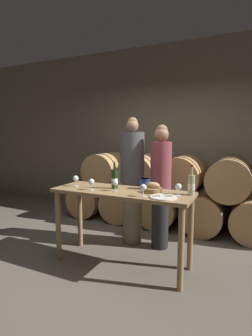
# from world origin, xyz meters

# --- Properties ---
(ground_plane) EXTENTS (10.00, 10.00, 0.00)m
(ground_plane) POSITION_xyz_m (0.00, 0.00, 0.00)
(ground_plane) COLOR #665E51
(stone_wall_back) EXTENTS (10.00, 0.12, 3.20)m
(stone_wall_back) POSITION_xyz_m (0.00, 2.18, 1.60)
(stone_wall_back) COLOR #706656
(stone_wall_back) RESTS_ON ground_plane
(barrel_stack) EXTENTS (3.51, 0.91, 1.23)m
(barrel_stack) POSITION_xyz_m (-0.00, 1.60, 0.58)
(barrel_stack) COLOR tan
(barrel_stack) RESTS_ON ground_plane
(tasting_table) EXTENTS (1.65, 0.58, 0.92)m
(tasting_table) POSITION_xyz_m (0.00, 0.00, 0.77)
(tasting_table) COLOR #99754C
(tasting_table) RESTS_ON ground_plane
(person_left) EXTENTS (0.34, 0.34, 1.80)m
(person_left) POSITION_xyz_m (-0.16, 0.66, 0.92)
(person_left) COLOR #756651
(person_left) RESTS_ON ground_plane
(person_right) EXTENTS (0.28, 0.28, 1.69)m
(person_right) POSITION_xyz_m (0.26, 0.66, 0.88)
(person_right) COLOR #232326
(person_right) RESTS_ON ground_plane
(wine_bottle_red) EXTENTS (0.08, 0.08, 0.33)m
(wine_bottle_red) POSITION_xyz_m (-0.13, 0.06, 1.03)
(wine_bottle_red) COLOR #193819
(wine_bottle_red) RESTS_ON tasting_table
(wine_bottle_white) EXTENTS (0.08, 0.08, 0.33)m
(wine_bottle_white) POSITION_xyz_m (0.78, 0.12, 1.03)
(wine_bottle_white) COLOR #ADBC7F
(wine_bottle_white) RESTS_ON tasting_table
(blue_crock) EXTENTS (0.13, 0.13, 0.13)m
(blue_crock) POSITION_xyz_m (0.21, 0.19, 0.98)
(blue_crock) COLOR navy
(blue_crock) RESTS_ON tasting_table
(bread_basket) EXTENTS (0.21, 0.21, 0.12)m
(bread_basket) POSITION_xyz_m (0.37, 0.06, 0.96)
(bread_basket) COLOR olive
(bread_basket) RESTS_ON tasting_table
(cheese_plate) EXTENTS (0.28, 0.28, 0.04)m
(cheese_plate) POSITION_xyz_m (0.55, -0.13, 0.92)
(cheese_plate) COLOR white
(cheese_plate) RESTS_ON tasting_table
(wine_glass_far_left) EXTENTS (0.07, 0.07, 0.14)m
(wine_glass_far_left) POSITION_xyz_m (-0.63, -0.03, 1.01)
(wine_glass_far_left) COLOR white
(wine_glass_far_left) RESTS_ON tasting_table
(wine_glass_left) EXTENTS (0.07, 0.07, 0.14)m
(wine_glass_left) POSITION_xyz_m (-0.33, -0.14, 1.01)
(wine_glass_left) COLOR white
(wine_glass_left) RESTS_ON tasting_table
(wine_glass_center) EXTENTS (0.07, 0.07, 0.14)m
(wine_glass_center) POSITION_xyz_m (-0.05, -0.06, 1.01)
(wine_glass_center) COLOR white
(wine_glass_center) RESTS_ON tasting_table
(wine_glass_right) EXTENTS (0.07, 0.07, 0.14)m
(wine_glass_right) POSITION_xyz_m (0.34, -0.18, 1.01)
(wine_glass_right) COLOR white
(wine_glass_right) RESTS_ON tasting_table
(wine_glass_far_right) EXTENTS (0.07, 0.07, 0.14)m
(wine_glass_far_right) POSITION_xyz_m (0.66, 0.01, 1.01)
(wine_glass_far_right) COLOR white
(wine_glass_far_right) RESTS_ON tasting_table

